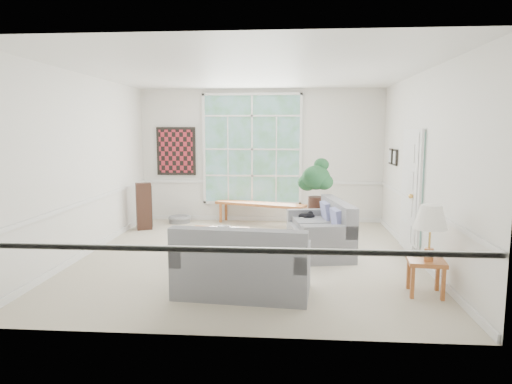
% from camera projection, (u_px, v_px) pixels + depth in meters
% --- Properties ---
extents(floor, '(5.50, 6.00, 0.01)m').
position_uv_depth(floor, '(249.00, 256.00, 7.61)').
color(floor, '#B9AE97').
rests_on(floor, ground).
extents(ceiling, '(5.50, 6.00, 0.02)m').
position_uv_depth(ceiling, '(249.00, 72.00, 7.20)').
color(ceiling, white).
rests_on(ceiling, ground).
extents(wall_back, '(5.50, 0.02, 3.00)m').
position_uv_depth(wall_back, '(261.00, 156.00, 10.37)').
color(wall_back, white).
rests_on(wall_back, ground).
extents(wall_front, '(5.50, 0.02, 3.00)m').
position_uv_depth(wall_front, '(221.00, 190.00, 4.44)').
color(wall_front, white).
rests_on(wall_front, ground).
extents(wall_left, '(0.02, 6.00, 3.00)m').
position_uv_depth(wall_left, '(85.00, 165.00, 7.61)').
color(wall_left, white).
rests_on(wall_left, ground).
extents(wall_right, '(0.02, 6.00, 3.00)m').
position_uv_depth(wall_right, '(422.00, 167.00, 7.20)').
color(wall_right, white).
rests_on(wall_right, ground).
extents(window_back, '(2.30, 0.08, 2.40)m').
position_uv_depth(window_back, '(252.00, 149.00, 10.32)').
color(window_back, white).
rests_on(window_back, wall_back).
extents(entry_door, '(0.08, 0.90, 2.10)m').
position_uv_depth(entry_door, '(409.00, 190.00, 7.85)').
color(entry_door, white).
rests_on(entry_door, floor).
extents(door_sidelight, '(0.08, 0.26, 1.90)m').
position_uv_depth(door_sidelight, '(419.00, 189.00, 7.22)').
color(door_sidelight, white).
rests_on(door_sidelight, wall_right).
extents(wall_art, '(0.90, 0.06, 1.10)m').
position_uv_depth(wall_art, '(176.00, 151.00, 10.45)').
color(wall_art, '#5A181D').
rests_on(wall_art, wall_back).
extents(wall_frame_near, '(0.04, 0.26, 0.32)m').
position_uv_depth(wall_frame_near, '(395.00, 157.00, 8.92)').
color(wall_frame_near, black).
rests_on(wall_frame_near, wall_right).
extents(wall_frame_far, '(0.04, 0.26, 0.32)m').
position_uv_depth(wall_frame_far, '(390.00, 156.00, 9.32)').
color(wall_frame_far, black).
rests_on(wall_frame_far, wall_right).
extents(loveseat_right, '(1.12, 1.76, 0.89)m').
position_uv_depth(loveseat_right, '(319.00, 227.00, 7.79)').
color(loveseat_right, slate).
rests_on(loveseat_right, floor).
extents(loveseat_front, '(1.75, 1.01, 0.91)m').
position_uv_depth(loveseat_front, '(243.00, 259.00, 5.81)').
color(loveseat_front, slate).
rests_on(loveseat_front, floor).
extents(coffee_table, '(1.04, 0.62, 0.37)m').
position_uv_depth(coffee_table, '(219.00, 240.00, 7.94)').
color(coffee_table, '#AC5D2D').
rests_on(coffee_table, floor).
extents(pewter_bowl, '(0.37, 0.37, 0.07)m').
position_uv_depth(pewter_bowl, '(223.00, 228.00, 7.87)').
color(pewter_bowl, gray).
rests_on(pewter_bowl, coffee_table).
extents(window_bench, '(2.07, 1.04, 0.48)m').
position_uv_depth(window_bench, '(260.00, 214.00, 10.11)').
color(window_bench, '#AC5D2D').
rests_on(window_bench, floor).
extents(end_table, '(0.70, 0.70, 0.54)m').
position_uv_depth(end_table, '(317.00, 223.00, 8.93)').
color(end_table, '#AC5D2D').
rests_on(end_table, floor).
extents(houseplant, '(0.69, 0.69, 1.02)m').
position_uv_depth(houseplant, '(316.00, 184.00, 8.87)').
color(houseplant, '#1F502A').
rests_on(houseplant, end_table).
extents(side_table, '(0.50, 0.50, 0.46)m').
position_uv_depth(side_table, '(425.00, 277.00, 5.79)').
color(side_table, '#AC5D2D').
rests_on(side_table, floor).
extents(table_lamp, '(0.42, 0.42, 0.71)m').
position_uv_depth(table_lamp, '(430.00, 233.00, 5.65)').
color(table_lamp, silver).
rests_on(table_lamp, side_table).
extents(pet_bed, '(0.64, 0.64, 0.15)m').
position_uv_depth(pet_bed, '(180.00, 219.00, 10.35)').
color(pet_bed, gray).
rests_on(pet_bed, floor).
extents(floor_speaker, '(0.38, 0.34, 0.98)m').
position_uv_depth(floor_speaker, '(144.00, 206.00, 9.59)').
color(floor_speaker, '#3A2219').
rests_on(floor_speaker, floor).
extents(cat, '(0.31, 0.22, 0.14)m').
position_uv_depth(cat, '(307.00, 216.00, 8.34)').
color(cat, black).
rests_on(cat, loveseat_right).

